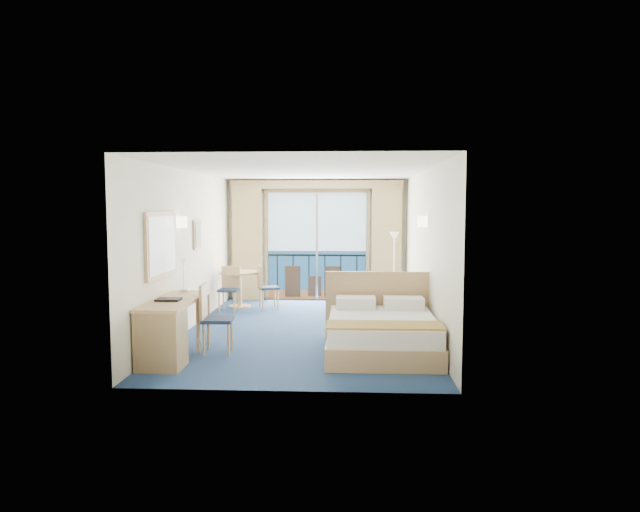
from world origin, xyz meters
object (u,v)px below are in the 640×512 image
at_px(bed, 382,332).
at_px(armchair, 390,298).
at_px(nightstand, 412,317).
at_px(floor_lamp, 394,250).
at_px(round_table, 240,280).
at_px(desk_chair, 212,314).
at_px(table_chair_b, 230,286).
at_px(desk, 164,332).
at_px(table_chair_a, 265,284).

relative_size(bed, armchair, 2.83).
xyz_separation_m(nightstand, floor_lamp, (-0.10, 2.68, 0.92)).
height_order(bed, round_table, bed).
xyz_separation_m(bed, desk_chair, (-2.44, -0.13, 0.26)).
distance_m(round_table, table_chair_b, 0.44).
xyz_separation_m(armchair, round_table, (-3.09, 0.62, 0.24)).
relative_size(desk, desk_chair, 1.74).
bearing_deg(floor_lamp, desk, -124.94).
xyz_separation_m(bed, armchair, (0.33, 2.97, 0.03)).
relative_size(desk, table_chair_b, 1.94).
xyz_separation_m(armchair, table_chair_a, (-2.53, 0.45, 0.18)).
bearing_deg(round_table, table_chair_b, -106.94).
bearing_deg(bed, desk_chair, -177.00).
distance_m(nightstand, floor_lamp, 2.84).
bearing_deg(table_chair_a, armchair, -120.02).
relative_size(floor_lamp, desk, 0.90).
height_order(nightstand, round_table, round_table).
distance_m(armchair, desk, 4.99).
height_order(desk_chair, round_table, desk_chair).
distance_m(armchair, desk_chair, 4.16).
xyz_separation_m(desk_chair, table_chair_a, (0.24, 3.54, -0.05)).
relative_size(armchair, table_chair_a, 0.79).
xyz_separation_m(floor_lamp, table_chair_b, (-3.36, -0.82, -0.68)).
height_order(armchair, table_chair_a, table_chair_a).
bearing_deg(bed, table_chair_b, 132.25).
relative_size(nightstand, floor_lamp, 0.34).
bearing_deg(bed, round_table, 127.54).
relative_size(nightstand, round_table, 0.64).
distance_m(floor_lamp, desk_chair, 5.09).
bearing_deg(bed, nightstand, 66.39).
height_order(desk, table_chair_b, table_chair_b).
bearing_deg(table_chair_a, desk_chair, 156.18).
relative_size(desk, table_chair_a, 1.92).
xyz_separation_m(desk_chair, table_chair_b, (-0.44, 3.30, -0.06)).
relative_size(floor_lamp, table_chair_b, 1.75).
distance_m(desk, round_table, 4.42).
bearing_deg(desk_chair, desk, 143.13).
bearing_deg(nightstand, bed, -113.61).
bearing_deg(table_chair_b, round_table, 75.90).
distance_m(armchair, round_table, 3.16).
bearing_deg(table_chair_b, table_chair_a, 22.63).
bearing_deg(desk_chair, table_chair_a, -7.77).
xyz_separation_m(armchair, floor_lamp, (0.14, 1.03, 0.86)).
bearing_deg(armchair, table_chair_b, -19.85).
xyz_separation_m(nightstand, armchair, (-0.24, 1.65, 0.06)).
bearing_deg(table_chair_b, bed, -44.92).
distance_m(desk, table_chair_b, 4.01).
bearing_deg(nightstand, desk_chair, -154.44).
bearing_deg(armchair, desk_chair, 31.94).
bearing_deg(floor_lamp, desk_chair, -125.27).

